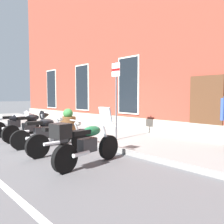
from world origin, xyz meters
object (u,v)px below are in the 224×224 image
object	(u,v)px
motorcycle_yellow_naked	(62,137)
motorcycle_green_touring	(85,142)
parking_sign	(116,90)
motorcycle_white_sport	(17,122)
barrel_planter	(68,122)
motorcycle_black_naked	(44,132)
motorcycle_black_sport	(32,124)

from	to	relation	value
motorcycle_yellow_naked	motorcycle_green_touring	xyz separation A→B (m)	(1.39, -0.19, 0.09)
motorcycle_green_touring	parking_sign	distance (m)	2.85
motorcycle_white_sport	barrel_planter	distance (m)	2.10
motorcycle_white_sport	motorcycle_green_touring	size ratio (longest dim) A/B	1.01
motorcycle_yellow_naked	motorcycle_green_touring	bearing A→B (deg)	-7.92
motorcycle_black_naked	motorcycle_yellow_naked	distance (m)	1.17
motorcycle_white_sport	motorcycle_green_touring	distance (m)	5.30
motorcycle_black_sport	motorcycle_yellow_naked	world-z (taller)	motorcycle_black_sport
motorcycle_yellow_naked	motorcycle_green_touring	distance (m)	1.41
motorcycle_green_touring	parking_sign	bearing A→B (deg)	119.95
parking_sign	barrel_planter	world-z (taller)	parking_sign
motorcycle_black_sport	motorcycle_green_touring	world-z (taller)	motorcycle_green_touring
motorcycle_black_sport	motorcycle_white_sport	bearing A→B (deg)	-178.30
motorcycle_white_sport	motorcycle_black_sport	world-z (taller)	motorcycle_black_sport
motorcycle_black_sport	barrel_planter	world-z (taller)	barrel_planter
motorcycle_white_sport	barrel_planter	world-z (taller)	barrel_planter
motorcycle_white_sport	motorcycle_black_sport	xyz separation A→B (m)	(1.35, 0.04, 0.03)
motorcycle_black_naked	parking_sign	bearing A→B (deg)	56.89
barrel_planter	motorcycle_black_sport	bearing A→B (deg)	-93.26
motorcycle_black_naked	barrel_planter	bearing A→B (deg)	126.86
motorcycle_white_sport	motorcycle_yellow_naked	size ratio (longest dim) A/B	1.01
motorcycle_yellow_naked	motorcycle_white_sport	bearing A→B (deg)	176.85
motorcycle_yellow_naked	parking_sign	distance (m)	2.43
motorcycle_white_sport	motorcycle_black_sport	distance (m)	1.36
barrel_planter	motorcycle_white_sport	bearing A→B (deg)	-133.25
motorcycle_black_naked	motorcycle_yellow_naked	bearing A→B (deg)	-1.95
barrel_planter	parking_sign	bearing A→B (deg)	6.07
motorcycle_black_naked	parking_sign	xyz separation A→B (m)	(1.29, 1.98, 1.34)
motorcycle_black_sport	motorcycle_yellow_naked	distance (m)	2.55
motorcycle_white_sport	barrel_planter	bearing A→B (deg)	46.75
parking_sign	motorcycle_black_sport	bearing A→B (deg)	-146.39
motorcycle_yellow_naked	motorcycle_green_touring	world-z (taller)	motorcycle_green_touring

